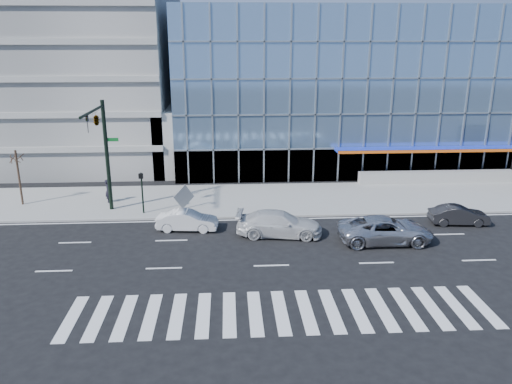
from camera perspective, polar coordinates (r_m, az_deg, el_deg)
The scene contains 14 objects.
ground at distance 31.98m, azimuth 1.15°, elevation -5.32°, with size 160.00×160.00×0.00m, color black.
sidewalk at distance 39.45m, azimuth 0.25°, elevation -0.80°, with size 120.00×8.00×0.15m, color gray.
theatre_building at distance 58.02m, azimuth 13.35°, elevation 12.00°, with size 42.00×26.00×15.00m, color #6B8DB3.
parking_garage at distance 58.25m, azimuth -21.61°, elevation 13.78°, with size 24.00×24.00×20.00m, color gray.
ramp_block at distance 48.49m, azimuth -7.62°, elevation 6.01°, with size 6.00×8.00×6.00m, color gray.
traffic_signal at distance 35.64m, azimuth -17.43°, elevation 6.57°, with size 1.14×5.74×8.00m.
ped_signal_post at distance 36.38m, azimuth -12.92°, elevation 0.61°, with size 0.30×0.33×3.00m.
street_tree_near at distance 41.02m, azimuth -25.72°, elevation 3.55°, with size 1.10×1.10×4.23m.
silver_suv at distance 32.17m, azimuth 14.56°, elevation -4.20°, with size 2.69×5.84×1.62m, color silver.
white_suv at distance 32.22m, azimuth 2.66°, elevation -3.64°, with size 2.24×5.51×1.60m, color silver.
white_sedan at distance 33.44m, azimuth -7.87°, elevation -3.24°, with size 1.41×4.04×1.33m, color silver.
dark_sedan at distance 36.86m, azimuth 22.17°, elevation -2.47°, with size 1.38×3.95×1.30m, color black.
pedestrian at distance 39.85m, azimuth -16.55°, elevation 0.12°, with size 0.66×0.43×1.80m, color black.
tilted_panel at distance 37.16m, azimuth -8.25°, elevation -0.53°, with size 1.30×0.06×1.30m, color gray.
Camera 1 is at (-2.35, -29.47, 12.19)m, focal length 35.00 mm.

